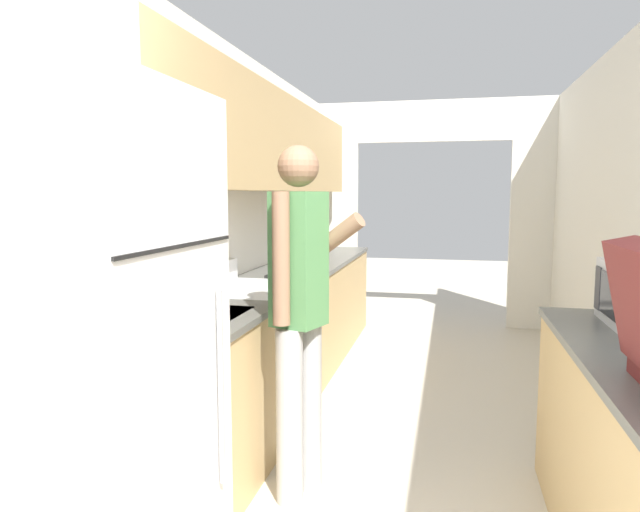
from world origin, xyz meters
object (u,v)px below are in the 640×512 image
person (299,311)px  knife (271,275)px  range_oven (256,355)px  refrigerator (91,363)px

person → knife: (-0.56, 1.30, -0.03)m
range_oven → person: 1.04m
refrigerator → range_oven: size_ratio=1.78×
refrigerator → range_oven: refrigerator is taller
knife → refrigerator: bearing=-84.3°
range_oven → person: (0.50, -0.78, 0.47)m
person → refrigerator: bearing=171.8°
refrigerator → person: 1.05m
person → range_oven: bearing=50.6°
range_oven → knife: bearing=96.4°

